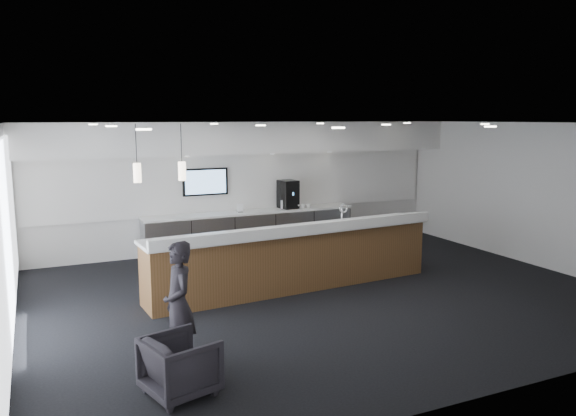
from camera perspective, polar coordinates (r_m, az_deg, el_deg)
name	(u,v)px	position (r m, az deg, el deg)	size (l,w,h in m)	color
ground	(325,294)	(10.07, 3.76, -8.74)	(10.00, 10.00, 0.00)	black
ceiling	(327,123)	(9.58, 3.95, 8.60)	(10.00, 8.00, 0.02)	black
back_wall	(245,186)	(13.33, -4.37, 2.27)	(10.00, 0.02, 3.00)	silver
left_wall	(2,236)	(8.58, -27.02, -2.53)	(0.02, 8.00, 3.00)	silver
right_wall	(536,195)	(12.85, 23.87, 1.26)	(0.02, 8.00, 3.00)	silver
soffit_bulkhead	(252,137)	(12.82, -3.73, 7.16)	(10.00, 0.90, 0.70)	white
alcove_panel	(246,182)	(13.29, -4.33, 2.69)	(9.80, 0.06, 1.40)	white
window_blinds_wall	(6,236)	(8.58, -26.75, -2.52)	(0.04, 7.36, 2.55)	silver
back_credenza	(251,231)	(13.16, -3.77, -2.32)	(5.06, 0.66, 0.95)	#9B9FA4
wall_tv	(205,182)	(12.91, -8.40, 2.65)	(1.05, 0.08, 0.62)	black
pendant_left	(176,169)	(9.51, -11.32, 3.91)	(0.12, 0.12, 0.30)	#FBE4C4
pendant_right	(133,171)	(9.37, -15.49, 3.68)	(0.12, 0.12, 0.30)	#FBE4C4
ceiling_can_lights	(327,125)	(9.58, 3.95, 8.42)	(7.00, 5.00, 0.02)	white
service_counter	(294,257)	(10.26, 0.61, -5.05)	(5.59, 1.30, 1.49)	brown
coffee_machine	(288,194)	(13.40, 0.00, 1.40)	(0.44, 0.54, 0.67)	black
info_sign_left	(240,208)	(12.89, -4.87, 0.00)	(0.14, 0.02, 0.19)	white
info_sign_right	(284,205)	(13.29, -0.41, 0.34)	(0.16, 0.02, 0.21)	white
armchair	(180,365)	(6.65, -10.89, -15.44)	(0.73, 0.75, 0.68)	black
lounge_guest	(179,305)	(7.17, -11.04, -9.64)	(0.58, 0.38, 1.60)	black
cup_0	(308,206)	(13.51, 2.07, 0.24)	(0.11, 0.11, 0.10)	white
cup_1	(303,206)	(13.44, 1.53, 0.20)	(0.11, 0.11, 0.10)	white
cup_2	(298,206)	(13.38, 0.99, 0.16)	(0.11, 0.11, 0.10)	white
cup_3	(292,207)	(13.33, 0.45, 0.12)	(0.11, 0.11, 0.10)	white
cup_4	(287,207)	(13.27, -0.10, 0.08)	(0.11, 0.11, 0.10)	white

